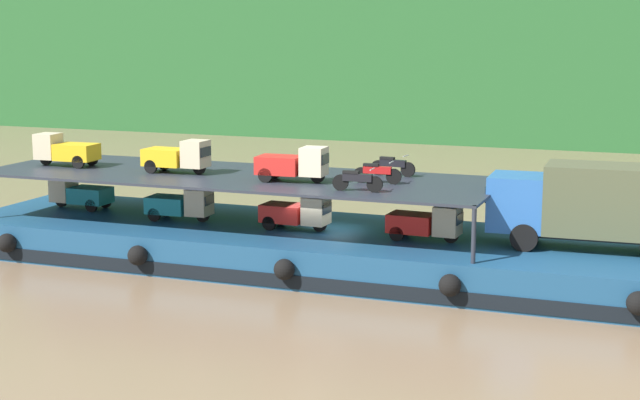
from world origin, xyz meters
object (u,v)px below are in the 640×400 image
object	(u,v)px
mini_truck_lower_aft	(181,204)
mini_truck_lower_fore	(426,223)
mini_truck_lower_stern	(80,193)
mini_truck_upper_fore	(293,164)
motorcycle_upper_centre	(377,172)
cargo_barge	(323,249)
mini_truck_upper_stern	(65,150)
motorcycle_upper_stbd	(392,165)
mini_truck_lower_mid	(297,212)
motorcycle_upper_port	(357,180)
covered_lorry	(591,204)
mini_truck_upper_mid	(178,156)

from	to	relation	value
mini_truck_lower_aft	mini_truck_lower_fore	xyz separation A→B (m)	(10.47, -0.11, 0.00)
mini_truck_lower_stern	mini_truck_upper_fore	size ratio (longest dim) A/B	0.99
motorcycle_upper_centre	cargo_barge	bearing A→B (deg)	-179.07
mini_truck_lower_aft	mini_truck_upper_stern	distance (m)	5.93
mini_truck_upper_fore	mini_truck_lower_aft	bearing A→B (deg)	175.08
cargo_barge	mini_truck_upper_fore	size ratio (longest dim) A/B	10.89
mini_truck_lower_aft	motorcycle_upper_stbd	bearing A→B (deg)	15.46
motorcycle_upper_centre	mini_truck_lower_mid	bearing A→B (deg)	-175.18
mini_truck_lower_mid	mini_truck_upper_fore	world-z (taller)	mini_truck_upper_fore
mini_truck_upper_fore	motorcycle_upper_port	xyz separation A→B (m)	(3.04, -1.28, -0.26)
mini_truck_lower_stern	motorcycle_upper_port	xyz separation A→B (m)	(13.77, -2.52, 1.74)
covered_lorry	motorcycle_upper_port	bearing A→B (deg)	-164.46
mini_truck_upper_mid	mini_truck_lower_fore	bearing A→B (deg)	-0.35
mini_truck_lower_stern	motorcycle_upper_centre	distance (m)	14.00
mini_truck_upper_fore	motorcycle_upper_port	size ratio (longest dim) A/B	1.46
mini_truck_lower_fore	mini_truck_lower_aft	bearing A→B (deg)	179.41
mini_truck_lower_stern	motorcycle_upper_centre	world-z (taller)	motorcycle_upper_centre
mini_truck_lower_stern	mini_truck_upper_stern	distance (m)	2.15
mini_truck_lower_aft	mini_truck_lower_mid	world-z (taller)	same
mini_truck_upper_fore	motorcycle_upper_centre	world-z (taller)	mini_truck_upper_fore
cargo_barge	motorcycle_upper_stbd	xyz separation A→B (m)	(2.20, 2.07, 3.18)
mini_truck_upper_fore	mini_truck_upper_stern	bearing A→B (deg)	177.62
mini_truck_lower_mid	motorcycle_upper_stbd	bearing A→B (deg)	35.45
cargo_barge	mini_truck_lower_aft	world-z (taller)	mini_truck_lower_aft
mini_truck_lower_aft	motorcycle_upper_port	bearing A→B (deg)	-11.84
mini_truck_upper_stern	motorcycle_upper_port	xyz separation A→B (m)	(13.85, -1.74, -0.26)
covered_lorry	motorcycle_upper_centre	distance (m)	8.03
mini_truck_lower_stern	motorcycle_upper_centre	xyz separation A→B (m)	(13.89, -0.49, 1.74)
covered_lorry	motorcycle_upper_centre	bearing A→B (deg)	-178.37
motorcycle_upper_centre	mini_truck_lower_fore	bearing A→B (deg)	-10.94
cargo_barge	motorcycle_upper_centre	xyz separation A→B (m)	(2.18, 0.04, 3.18)
mini_truck_lower_mid	mini_truck_upper_stern	world-z (taller)	mini_truck_upper_stern
cargo_barge	mini_truck_lower_stern	size ratio (longest dim) A/B	11.01
mini_truck_lower_aft	motorcycle_upper_port	xyz separation A→B (m)	(8.27, -1.73, 1.74)
mini_truck_upper_stern	mini_truck_upper_fore	bearing A→B (deg)	-2.38
mini_truck_upper_fore	motorcycle_upper_port	bearing A→B (deg)	-22.92
mini_truck_lower_mid	motorcycle_upper_centre	xyz separation A→B (m)	(3.22, 0.27, 1.74)
motorcycle_upper_port	motorcycle_upper_stbd	distance (m)	4.06
mini_truck_upper_fore	motorcycle_upper_stbd	size ratio (longest dim) A/B	1.47
motorcycle_upper_stbd	covered_lorry	bearing A→B (deg)	-12.75
cargo_barge	mini_truck_lower_stern	bearing A→B (deg)	177.42
cargo_barge	mini_truck_upper_stern	distance (m)	12.28
mini_truck_upper_mid	motorcycle_upper_stbd	bearing A→B (deg)	15.62
motorcycle_upper_port	mini_truck_lower_mid	bearing A→B (deg)	150.42
cargo_barge	motorcycle_upper_centre	size ratio (longest dim) A/B	15.94
cargo_barge	mini_truck_upper_mid	size ratio (longest dim) A/B	11.01
mini_truck_upper_stern	motorcycle_upper_centre	bearing A→B (deg)	1.21
mini_truck_lower_mid	mini_truck_upper_stern	xyz separation A→B (m)	(-10.76, -0.02, 2.00)
mini_truck_lower_fore	motorcycle_upper_stbd	bearing A→B (deg)	130.22
mini_truck_lower_aft	mini_truck_upper_fore	xyz separation A→B (m)	(5.23, -0.45, 2.00)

